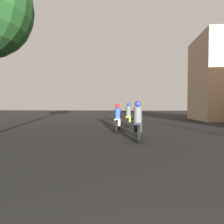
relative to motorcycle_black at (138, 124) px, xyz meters
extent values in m
cylinder|color=black|center=(0.00, 0.72, -0.29)|extent=(0.10, 0.65, 0.65)
cylinder|color=black|center=(0.00, -0.67, -0.29)|extent=(0.10, 0.65, 0.65)
cube|color=black|center=(0.00, 0.02, -0.11)|extent=(0.30, 0.80, 0.36)
cylinder|color=black|center=(0.00, 0.48, 0.16)|extent=(0.60, 0.04, 0.04)
cylinder|color=#4C514C|center=(0.00, -0.06, 0.37)|extent=(0.32, 0.32, 0.62)
sphere|color=navy|center=(0.00, -0.06, 0.80)|extent=(0.24, 0.24, 0.24)
cylinder|color=black|center=(-0.95, 2.97, -0.29)|extent=(0.10, 0.66, 0.66)
cylinder|color=black|center=(-0.95, 1.56, -0.29)|extent=(0.10, 0.66, 0.66)
cube|color=silver|center=(-0.95, 2.27, -0.12)|extent=(0.30, 0.90, 0.34)
cylinder|color=black|center=(-0.95, 2.73, 0.15)|extent=(0.60, 0.04, 0.04)
cylinder|color=navy|center=(-0.95, 2.18, 0.34)|extent=(0.32, 0.32, 0.56)
sphere|color=#A51919|center=(-0.95, 2.18, 0.74)|extent=(0.24, 0.24, 0.24)
cylinder|color=black|center=(-0.39, 5.36, -0.30)|extent=(0.10, 0.64, 0.64)
cylinder|color=black|center=(-0.39, 3.95, -0.30)|extent=(0.10, 0.64, 0.64)
cube|color=gold|center=(-0.39, 4.66, -0.12)|extent=(0.30, 0.78, 0.36)
cylinder|color=black|center=(-0.39, 5.12, 0.16)|extent=(0.60, 0.04, 0.04)
cylinder|color=#4C514C|center=(-0.39, 4.58, 0.39)|extent=(0.32, 0.32, 0.65)
sphere|color=navy|center=(-0.39, 4.58, 0.84)|extent=(0.24, 0.24, 0.24)
camera|label=1|loc=(-0.34, -7.07, 0.69)|focal=28.00mm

